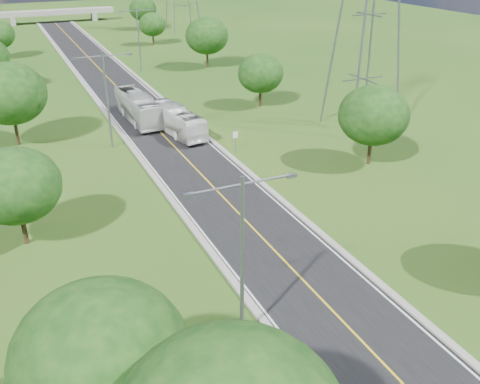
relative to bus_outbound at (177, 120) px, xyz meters
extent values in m
plane|color=#1D4814|center=(-1.68, 13.76, -1.55)|extent=(260.00, 260.00, 0.00)
cube|color=black|center=(-1.68, 19.76, -1.52)|extent=(8.00, 150.00, 0.06)
cube|color=gray|center=(-5.93, 19.76, -1.44)|extent=(0.50, 150.00, 0.22)
cube|color=gray|center=(2.57, 19.76, -1.44)|extent=(0.50, 150.00, 0.22)
cylinder|color=slate|center=(3.52, -8.24, -0.35)|extent=(0.08, 0.08, 2.40)
cube|color=white|center=(3.52, -8.27, 0.45)|extent=(0.55, 0.04, 0.70)
cube|color=gray|center=(-11.68, 93.76, -0.55)|extent=(1.20, 3.00, 2.00)
cube|color=gray|center=(8.32, 93.76, -0.55)|extent=(1.20, 3.00, 2.00)
cube|color=gray|center=(-1.68, 93.76, 1.05)|extent=(30.00, 3.00, 1.20)
cylinder|color=slate|center=(-7.68, -34.24, 3.45)|extent=(0.22, 0.22, 10.00)
cylinder|color=slate|center=(-9.08, -34.24, 8.05)|extent=(2.80, 0.12, 0.12)
cylinder|color=slate|center=(-6.28, -34.24, 8.05)|extent=(2.80, 0.12, 0.12)
cube|color=slate|center=(-10.38, -34.24, 8.00)|extent=(0.50, 0.25, 0.18)
cube|color=slate|center=(-4.98, -34.24, 8.00)|extent=(0.50, 0.25, 0.18)
cylinder|color=slate|center=(-7.68, -1.24, 3.45)|extent=(0.22, 0.22, 10.00)
cylinder|color=slate|center=(-9.08, -1.24, 8.05)|extent=(2.80, 0.12, 0.12)
cylinder|color=slate|center=(-6.28, -1.24, 8.05)|extent=(2.80, 0.12, 0.12)
cube|color=slate|center=(-10.38, -1.24, 8.00)|extent=(0.50, 0.25, 0.18)
cube|color=slate|center=(-4.98, -1.24, 8.00)|extent=(0.50, 0.25, 0.18)
cylinder|color=slate|center=(4.32, 31.76, 3.45)|extent=(0.22, 0.22, 10.00)
cylinder|color=slate|center=(2.92, 31.76, 8.05)|extent=(2.80, 0.12, 0.12)
cylinder|color=slate|center=(5.72, 31.76, 8.05)|extent=(2.80, 0.12, 0.12)
cube|color=slate|center=(1.62, 31.76, 8.00)|extent=(0.50, 0.25, 0.18)
cube|color=slate|center=(7.02, 31.76, 8.00)|extent=(0.50, 0.25, 0.18)
ellipsoid|color=#0E360E|center=(-15.68, -38.24, 3.72)|extent=(7.14, 7.14, 6.07)
cylinder|color=black|center=(-17.68, -18.24, -0.20)|extent=(0.36, 0.36, 2.70)
ellipsoid|color=#0E360E|center=(-17.68, -18.24, 3.10)|extent=(6.30, 6.30, 5.36)
cylinder|color=black|center=(-16.68, 3.76, 0.07)|extent=(0.36, 0.36, 3.24)
ellipsoid|color=#0E360E|center=(-16.68, 3.76, 4.03)|extent=(7.56, 7.56, 6.43)
cylinder|color=black|center=(-16.18, 51.76, -0.29)|extent=(0.36, 0.36, 2.52)
cylinder|color=black|center=(14.32, -16.24, -0.11)|extent=(0.36, 0.36, 2.88)
ellipsoid|color=#0E360E|center=(14.32, -16.24, 3.41)|extent=(6.72, 6.72, 5.71)
cylinder|color=black|center=(13.32, 5.76, -0.29)|extent=(0.36, 0.36, 2.52)
ellipsoid|color=#0E360E|center=(13.32, 5.76, 2.79)|extent=(5.88, 5.88, 5.00)
cylinder|color=black|center=(15.32, 29.76, -0.02)|extent=(0.36, 0.36, 3.06)
ellipsoid|color=#0E360E|center=(15.32, 29.76, 3.72)|extent=(7.14, 7.14, 6.07)
cylinder|color=black|center=(12.82, 53.76, -0.38)|extent=(0.36, 0.36, 2.34)
ellipsoid|color=#0E360E|center=(12.82, 53.76, 2.48)|extent=(5.46, 5.46, 4.64)
cylinder|color=black|center=(16.32, 73.76, -0.20)|extent=(0.36, 0.36, 2.70)
ellipsoid|color=#0E360E|center=(16.32, 73.76, 3.10)|extent=(6.30, 6.30, 5.36)
imported|color=white|center=(0.00, 0.00, 0.00)|extent=(3.69, 10.89, 2.98)
imported|color=silver|center=(-2.77, 6.41, 0.16)|extent=(3.04, 11.91, 3.30)
camera|label=1|loc=(-17.40, -55.32, 18.84)|focal=40.00mm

